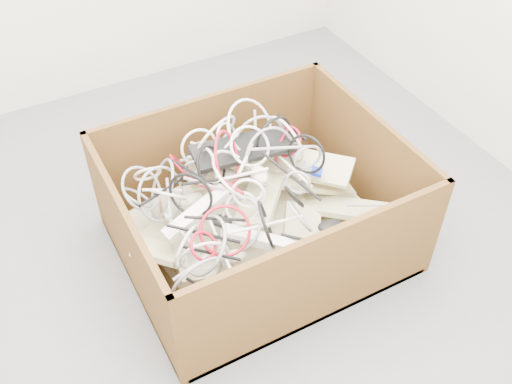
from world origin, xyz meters
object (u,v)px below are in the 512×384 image
cardboard_box (255,224)px  vga_plug (317,172)px  power_strip_right (259,240)px  power_strip_left (196,213)px

cardboard_box → vga_plug: 0.34m
cardboard_box → power_strip_right: cardboard_box is taller
cardboard_box → vga_plug: (0.27, -0.03, 0.20)m
power_strip_left → vga_plug: 0.54m
power_strip_right → vga_plug: power_strip_right is taller
power_strip_right → cardboard_box: bearing=102.2°
power_strip_right → vga_plug: bearing=66.5°
cardboard_box → power_strip_left: (-0.27, -0.03, 0.23)m
power_strip_left → vga_plug: bearing=-10.3°
cardboard_box → power_strip_left: 0.35m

